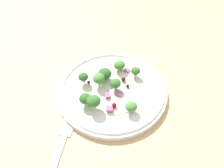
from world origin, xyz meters
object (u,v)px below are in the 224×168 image
at_px(plate, 112,90).
at_px(broccoli_floret_1, 131,107).
at_px(broccoli_floret_2, 119,65).
at_px(fork, 56,159).
at_px(broccoli_floret_0, 94,101).

bearing_deg(plate, broccoli_floret_1, 138.57).
distance_m(plate, broccoli_floret_2, 0.06).
relative_size(plate, broccoli_floret_1, 9.98).
height_order(broccoli_floret_1, fork, broccoli_floret_1).
height_order(plate, fork, plate).
relative_size(broccoli_floret_0, broccoli_floret_1, 1.18).
relative_size(broccoli_floret_0, broccoli_floret_2, 1.08).
bearing_deg(broccoli_floret_1, broccoli_floret_0, 11.20).
bearing_deg(broccoli_floret_2, broccoli_floret_1, 116.63).
distance_m(broccoli_floret_0, broccoli_floret_2, 0.12).
distance_m(broccoli_floret_0, broccoli_floret_1, 0.07).
xyz_separation_m(broccoli_floret_0, broccoli_floret_1, (-0.07, -0.01, -0.01)).
xyz_separation_m(plate, broccoli_floret_1, (-0.05, 0.05, 0.02)).
height_order(broccoli_floret_0, fork, broccoli_floret_0).
distance_m(broccoli_floret_0, fork, 0.12).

